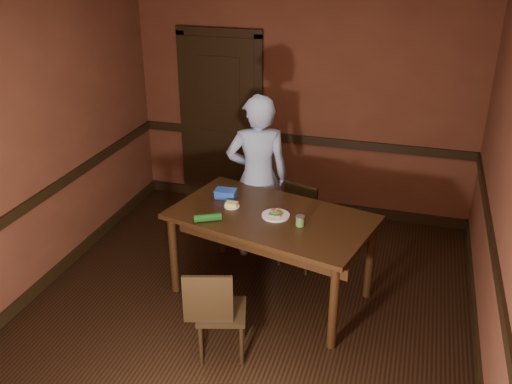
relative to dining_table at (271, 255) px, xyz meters
The scene contains 22 objects.
floor 0.57m from the dining_table, 111.54° to the right, with size 4.00×4.50×0.01m, color black.
ceiling 2.32m from the dining_table, 111.54° to the right, with size 4.00×4.50×0.01m, color beige.
wall_back 2.11m from the dining_table, 94.29° to the left, with size 4.00×0.02×2.70m, color #5C2C1B.
wall_front 2.77m from the dining_table, 93.11° to the right, with size 4.00×0.02×2.70m, color #5C2C1B.
wall_left 2.36m from the dining_table, behind, with size 0.02×4.50×2.70m, color #5C2C1B.
wall_right 2.11m from the dining_table, 10.96° to the right, with size 0.02×4.50×2.70m, color #5C2C1B.
dado_back 1.94m from the dining_table, 94.33° to the left, with size 4.00×0.03×0.10m, color black.
dado_left 2.21m from the dining_table, behind, with size 0.03×4.50×0.10m, color black.
dado_right 1.94m from the dining_table, 11.04° to the right, with size 0.03×4.50×0.10m, color black.
baseboard_back 1.91m from the dining_table, 94.33° to the left, with size 4.00×0.03×0.12m, color black.
baseboard_left 2.19m from the dining_table, behind, with size 0.03×4.50×0.12m, color black.
baseboard_right 1.91m from the dining_table, 11.04° to the right, with size 0.03×4.50×0.12m, color black.
door 2.28m from the dining_table, 121.59° to the left, with size 1.05×0.07×2.20m.
dining_table is the anchor object (origin of this frame).
chair_far 0.63m from the dining_table, 75.38° to the left, with size 0.39×0.39×0.83m, color black, non-canonical shape.
chair_near 0.92m from the dining_table, 99.97° to the right, with size 0.38×0.38×0.82m, color black, non-canonical shape.
person 0.90m from the dining_table, 115.55° to the left, with size 0.63×0.42×1.74m, color #A2B7DE.
sandwich_plate 0.44m from the dining_table, 11.38° to the right, with size 0.25×0.25×0.06m.
sauce_jar 0.56m from the dining_table, 22.57° to the right, with size 0.08×0.08×0.09m.
cheese_saucer 0.59m from the dining_table, behind, with size 0.14×0.14×0.05m.
food_tub 0.73m from the dining_table, 156.14° to the left, with size 0.21×0.15×0.08m.
wrapped_veg 0.73m from the dining_table, 152.01° to the right, with size 0.07×0.07×0.24m, color #174B16.
Camera 1 is at (1.30, -4.04, 3.17)m, focal length 40.00 mm.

